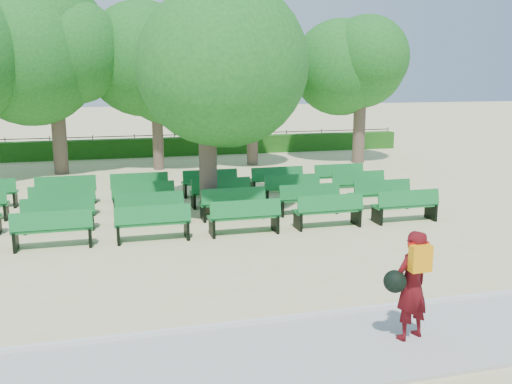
% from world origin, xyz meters
% --- Properties ---
extents(ground, '(120.00, 120.00, 0.00)m').
position_xyz_m(ground, '(0.00, 0.00, 0.00)').
color(ground, beige).
extents(paving, '(30.00, 2.20, 0.06)m').
position_xyz_m(paving, '(0.00, -7.40, 0.03)').
color(paving, '#ACACA7').
rests_on(paving, ground).
extents(curb, '(30.00, 0.12, 0.10)m').
position_xyz_m(curb, '(0.00, -6.25, 0.05)').
color(curb, silver).
rests_on(curb, ground).
extents(hedge, '(26.00, 0.70, 0.90)m').
position_xyz_m(hedge, '(0.00, 14.00, 0.45)').
color(hedge, '#1F5816').
rests_on(hedge, ground).
extents(fence, '(26.00, 0.10, 1.02)m').
position_xyz_m(fence, '(0.00, 14.40, 0.00)').
color(fence, black).
rests_on(fence, ground).
extents(tree_line, '(21.80, 6.80, 7.04)m').
position_xyz_m(tree_line, '(0.00, 10.00, 0.00)').
color(tree_line, '#1D681F').
rests_on(tree_line, ground).
extents(bench_array, '(1.87, 0.70, 1.15)m').
position_xyz_m(bench_array, '(-0.31, 1.53, 0.09)').
color(bench_array, '#13702D').
rests_on(bench_array, ground).
extents(tree_among, '(4.38, 4.38, 6.32)m').
position_xyz_m(tree_among, '(0.31, 1.22, 4.32)').
color(tree_among, brown).
rests_on(tree_among, ground).
extents(person, '(0.84, 0.57, 1.70)m').
position_xyz_m(person, '(1.79, -7.42, 0.94)').
color(person, '#4C0A0F').
rests_on(person, ground).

